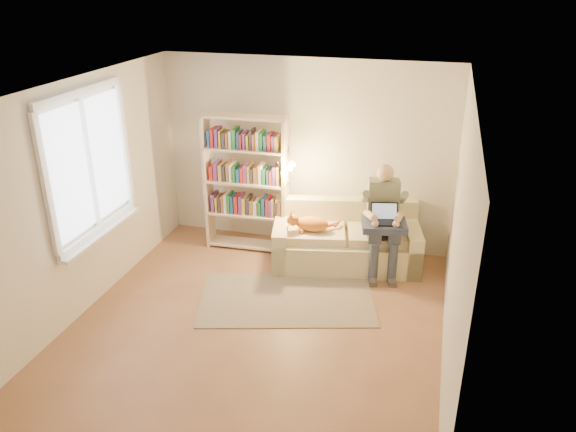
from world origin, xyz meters
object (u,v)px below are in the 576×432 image
(sofa, at_px, (346,243))
(laptop, at_px, (384,217))
(cat, at_px, (311,223))
(bookshelf, at_px, (246,177))
(person, at_px, (383,214))

(sofa, xyz_separation_m, laptop, (0.49, -0.18, 0.50))
(sofa, distance_m, cat, 0.58)
(cat, relative_size, bookshelf, 0.33)
(cat, xyz_separation_m, bookshelf, (-0.98, 0.30, 0.44))
(sofa, bearing_deg, cat, -165.24)
(person, bearing_deg, laptop, -94.35)
(sofa, distance_m, laptop, 0.72)
(laptop, bearing_deg, bookshelf, 160.24)
(cat, height_order, bookshelf, bookshelf)
(person, bearing_deg, cat, 178.35)
(cat, distance_m, laptop, 0.93)
(person, xyz_separation_m, bookshelf, (-1.88, 0.13, 0.27))
(person, xyz_separation_m, cat, (-0.90, -0.16, -0.17))
(cat, distance_m, bookshelf, 1.11)
(cat, bearing_deg, bookshelf, 151.17)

